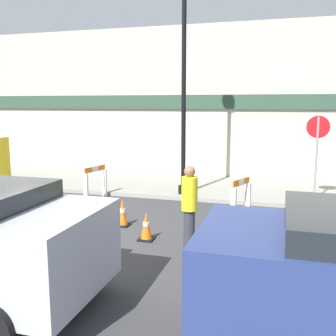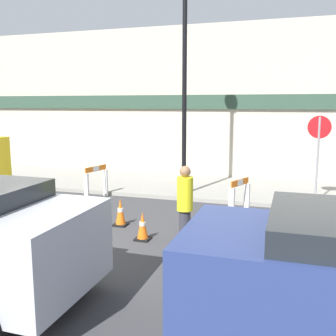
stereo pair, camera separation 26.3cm
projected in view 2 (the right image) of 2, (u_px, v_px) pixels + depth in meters
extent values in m
plane|color=#38383A|center=(35.00, 250.00, 7.44)|extent=(60.00, 60.00, 0.00)
cube|color=gray|center=(150.00, 184.00, 13.30)|extent=(18.00, 3.48, 0.11)
cube|color=#BCB29E|center=(166.00, 103.00, 14.57)|extent=(18.00, 0.12, 5.50)
cube|color=#2D4738|center=(165.00, 102.00, 14.46)|extent=(16.20, 0.10, 0.50)
cylinder|color=black|center=(184.00, 190.00, 11.57)|extent=(0.29, 0.29, 0.24)
cylinder|color=black|center=(184.00, 98.00, 11.14)|extent=(0.13, 0.13, 5.55)
cylinder|color=gray|center=(317.00, 160.00, 10.44)|extent=(0.06, 0.06, 2.28)
cylinder|color=red|center=(319.00, 127.00, 10.30)|extent=(0.59, 0.13, 0.60)
cube|color=white|center=(106.00, 183.00, 11.66)|extent=(0.14, 0.09, 0.82)
cube|color=white|center=(87.00, 188.00, 10.98)|extent=(0.14, 0.09, 0.82)
cube|color=orange|center=(96.00, 169.00, 11.24)|extent=(0.23, 0.85, 0.15)
cube|color=white|center=(96.00, 169.00, 11.24)|extent=(0.09, 0.26, 0.14)
cube|color=white|center=(231.00, 206.00, 8.93)|extent=(0.14, 0.11, 0.85)
cube|color=white|center=(247.00, 201.00, 9.45)|extent=(0.14, 0.11, 0.85)
cube|color=orange|center=(240.00, 182.00, 9.11)|extent=(0.32, 0.71, 0.15)
cube|color=white|center=(240.00, 182.00, 9.11)|extent=(0.12, 0.22, 0.14)
cube|color=black|center=(121.00, 225.00, 8.92)|extent=(0.30, 0.30, 0.04)
cone|color=orange|center=(120.00, 211.00, 8.87)|extent=(0.23, 0.23, 0.59)
cylinder|color=white|center=(120.00, 210.00, 8.87)|extent=(0.13, 0.13, 0.08)
cube|color=black|center=(143.00, 239.00, 7.98)|extent=(0.30, 0.30, 0.04)
cone|color=orange|center=(143.00, 225.00, 7.94)|extent=(0.23, 0.23, 0.54)
cylinder|color=white|center=(143.00, 224.00, 7.93)|extent=(0.13, 0.13, 0.08)
cube|color=black|center=(219.00, 235.00, 8.22)|extent=(0.30, 0.30, 0.04)
cone|color=orange|center=(220.00, 222.00, 8.18)|extent=(0.22, 0.23, 0.50)
cylinder|color=white|center=(220.00, 221.00, 8.18)|extent=(0.13, 0.13, 0.07)
cylinder|color=#33333D|center=(185.00, 230.00, 7.42)|extent=(0.29, 0.29, 0.76)
cylinder|color=yellow|center=(185.00, 194.00, 7.31)|extent=(0.40, 0.40, 0.63)
sphere|color=#8E6647|center=(185.00, 171.00, 7.24)|extent=(0.28, 0.28, 0.21)
cylinder|color=black|center=(69.00, 263.00, 6.08)|extent=(0.60, 0.18, 0.60)
cylinder|color=black|center=(259.00, 291.00, 5.17)|extent=(0.60, 0.18, 0.60)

